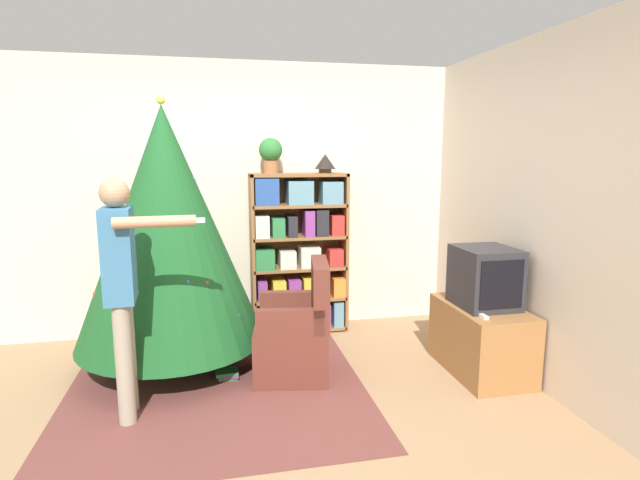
{
  "coord_description": "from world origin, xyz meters",
  "views": [
    {
      "loc": [
        -0.26,
        -3.06,
        1.73
      ],
      "look_at": [
        0.57,
        0.82,
        1.05
      ],
      "focal_mm": 28.0,
      "sensor_mm": 36.0,
      "label": 1
    }
  ],
  "objects_px": {
    "bookshelf": "(298,254)",
    "table_lamp": "(325,162)",
    "standing_person": "(122,280)",
    "armchair": "(296,336)",
    "christmas_tree": "(167,227)",
    "television": "(485,277)",
    "potted_plant": "(271,153)"
  },
  "relations": [
    {
      "from": "christmas_tree",
      "to": "potted_plant",
      "type": "height_order",
      "value": "christmas_tree"
    },
    {
      "from": "christmas_tree",
      "to": "table_lamp",
      "type": "bearing_deg",
      "value": 23.18
    },
    {
      "from": "television",
      "to": "armchair",
      "type": "relative_size",
      "value": 0.52
    },
    {
      "from": "armchair",
      "to": "standing_person",
      "type": "xyz_separation_m",
      "value": [
        -1.19,
        -0.39,
        0.62
      ]
    },
    {
      "from": "christmas_tree",
      "to": "standing_person",
      "type": "xyz_separation_m",
      "value": [
        -0.22,
        -0.79,
        -0.22
      ]
    },
    {
      "from": "bookshelf",
      "to": "television",
      "type": "xyz_separation_m",
      "value": [
        1.27,
        -1.25,
        0.01
      ]
    },
    {
      "from": "table_lamp",
      "to": "armchair",
      "type": "bearing_deg",
      "value": -114.29
    },
    {
      "from": "bookshelf",
      "to": "television",
      "type": "height_order",
      "value": "bookshelf"
    },
    {
      "from": "armchair",
      "to": "table_lamp",
      "type": "bearing_deg",
      "value": 164.94
    },
    {
      "from": "bookshelf",
      "to": "table_lamp",
      "type": "xyz_separation_m",
      "value": [
        0.27,
        0.01,
        0.88
      ]
    },
    {
      "from": "christmas_tree",
      "to": "standing_person",
      "type": "height_order",
      "value": "christmas_tree"
    },
    {
      "from": "television",
      "to": "christmas_tree",
      "type": "relative_size",
      "value": 0.22
    },
    {
      "from": "television",
      "to": "armchair",
      "type": "bearing_deg",
      "value": 170.67
    },
    {
      "from": "standing_person",
      "to": "table_lamp",
      "type": "bearing_deg",
      "value": 127.21
    },
    {
      "from": "armchair",
      "to": "table_lamp",
      "type": "height_order",
      "value": "table_lamp"
    },
    {
      "from": "armchair",
      "to": "potted_plant",
      "type": "xyz_separation_m",
      "value": [
        -0.06,
        1.02,
        1.42
      ]
    },
    {
      "from": "television",
      "to": "standing_person",
      "type": "relative_size",
      "value": 0.3
    },
    {
      "from": "armchair",
      "to": "bookshelf",
      "type": "bearing_deg",
      "value": 178.5
    },
    {
      "from": "table_lamp",
      "to": "bookshelf",
      "type": "bearing_deg",
      "value": -178.19
    },
    {
      "from": "bookshelf",
      "to": "television",
      "type": "relative_size",
      "value": 3.26
    },
    {
      "from": "television",
      "to": "standing_person",
      "type": "bearing_deg",
      "value": -176.82
    },
    {
      "from": "bookshelf",
      "to": "standing_person",
      "type": "xyz_separation_m",
      "value": [
        -1.38,
        -1.4,
        0.16
      ]
    },
    {
      "from": "bookshelf",
      "to": "table_lamp",
      "type": "relative_size",
      "value": 7.77
    },
    {
      "from": "television",
      "to": "christmas_tree",
      "type": "height_order",
      "value": "christmas_tree"
    },
    {
      "from": "standing_person",
      "to": "potted_plant",
      "type": "distance_m",
      "value": 1.97
    },
    {
      "from": "bookshelf",
      "to": "standing_person",
      "type": "height_order",
      "value": "standing_person"
    },
    {
      "from": "armchair",
      "to": "standing_person",
      "type": "bearing_deg",
      "value": -62.71
    },
    {
      "from": "table_lamp",
      "to": "television",
      "type": "bearing_deg",
      "value": -51.35
    },
    {
      "from": "armchair",
      "to": "television",
      "type": "bearing_deg",
      "value": 89.9
    },
    {
      "from": "television",
      "to": "standing_person",
      "type": "xyz_separation_m",
      "value": [
        -2.65,
        -0.15,
        0.16
      ]
    },
    {
      "from": "potted_plant",
      "to": "christmas_tree",
      "type": "bearing_deg",
      "value": -145.98
    },
    {
      "from": "television",
      "to": "table_lamp",
      "type": "xyz_separation_m",
      "value": [
        -1.0,
        1.26,
        0.87
      ]
    }
  ]
}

